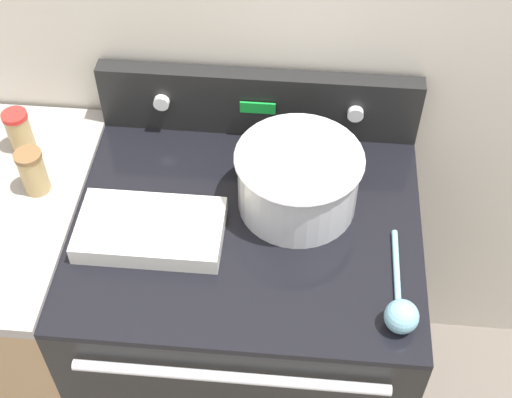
{
  "coord_description": "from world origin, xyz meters",
  "views": [
    {
      "loc": [
        0.12,
        -0.73,
        2.2
      ],
      "look_at": [
        0.02,
        0.36,
        0.98
      ],
      "focal_mm": 50.0,
      "sensor_mm": 36.0,
      "label": 1
    }
  ],
  "objects_px": {
    "spice_jar_red_cap": "(19,131)",
    "mixing_bowl": "(298,178)",
    "ladle": "(401,312)",
    "casserole_dish": "(150,229)",
    "spice_jar_brown_cap": "(33,171)"
  },
  "relations": [
    {
      "from": "casserole_dish",
      "to": "spice_jar_brown_cap",
      "type": "bearing_deg",
      "value": 159.23
    },
    {
      "from": "spice_jar_brown_cap",
      "to": "mixing_bowl",
      "type": "bearing_deg",
      "value": 1.69
    },
    {
      "from": "ladle",
      "to": "spice_jar_brown_cap",
      "type": "bearing_deg",
      "value": 161.26
    },
    {
      "from": "ladle",
      "to": "spice_jar_brown_cap",
      "type": "xyz_separation_m",
      "value": [
        -0.86,
        0.29,
        0.04
      ]
    },
    {
      "from": "casserole_dish",
      "to": "spice_jar_brown_cap",
      "type": "distance_m",
      "value": 0.32
    },
    {
      "from": "ladle",
      "to": "spice_jar_red_cap",
      "type": "relative_size",
      "value": 2.52
    },
    {
      "from": "spice_jar_red_cap",
      "to": "ladle",
      "type": "bearing_deg",
      "value": -24.62
    },
    {
      "from": "ladle",
      "to": "spice_jar_red_cap",
      "type": "height_order",
      "value": "spice_jar_red_cap"
    },
    {
      "from": "mixing_bowl",
      "to": "casserole_dish",
      "type": "distance_m",
      "value": 0.36
    },
    {
      "from": "casserole_dish",
      "to": "ladle",
      "type": "xyz_separation_m",
      "value": [
        0.56,
        -0.18,
        0.01
      ]
    },
    {
      "from": "mixing_bowl",
      "to": "spice_jar_red_cap",
      "type": "bearing_deg",
      "value": 170.42
    },
    {
      "from": "casserole_dish",
      "to": "ladle",
      "type": "height_order",
      "value": "ladle"
    },
    {
      "from": "ladle",
      "to": "mixing_bowl",
      "type": "bearing_deg",
      "value": 126.63
    },
    {
      "from": "spice_jar_red_cap",
      "to": "mixing_bowl",
      "type": "bearing_deg",
      "value": -9.58
    },
    {
      "from": "ladle",
      "to": "spice_jar_red_cap",
      "type": "xyz_separation_m",
      "value": [
        -0.93,
        0.43,
        0.04
      ]
    }
  ]
}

